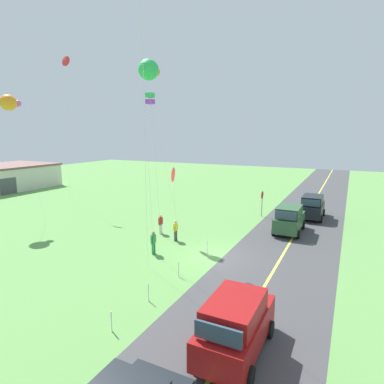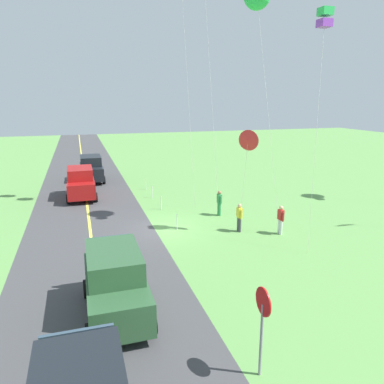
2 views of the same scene
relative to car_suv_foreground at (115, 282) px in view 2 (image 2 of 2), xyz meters
name	(u,v)px [view 2 (image 2 of 2)]	position (x,y,z in m)	size (l,w,h in m)	color
ground_plane	(164,230)	(-7.71, 3.44, -1.20)	(120.00, 120.00, 0.10)	#60994C
asphalt_road	(91,236)	(-7.71, -0.56, -1.15)	(120.00, 7.00, 0.00)	#424244
road_centre_stripe	(91,236)	(-7.71, -0.56, -1.15)	(120.00, 0.16, 0.00)	#E5E04C
car_suv_foreground	(115,282)	(0.00, 0.00, 0.00)	(4.40, 2.12, 2.24)	#2D5633
car_parked_west_far	(91,168)	(-21.83, 0.10, 0.00)	(4.40, 2.12, 2.24)	black
car_parked_west_near	(81,183)	(-16.14, -0.87, 0.00)	(4.40, 2.12, 2.24)	maroon
stop_sign	(263,315)	(4.12, 3.34, 0.65)	(0.76, 0.08, 2.56)	gray
person_adult_near	(219,202)	(-9.10, 7.36, -0.29)	(0.58, 0.22, 1.60)	#338C4C
person_adult_companion	(239,217)	(-6.05, 7.35, -0.29)	(0.58, 0.22, 1.60)	#3F3F47
person_child_watcher	(281,219)	(-5.04, 9.32, -0.29)	(0.58, 0.22, 1.60)	silver
kite_blue_mid	(248,141)	(-5.81, 7.58, 3.90)	(1.00, 0.96, 5.62)	silver
kite_orange_near	(325,18)	(-4.31, 10.55, 9.65)	(2.31, 1.62, 11.27)	silver
fence_post_0	(146,184)	(-17.19, 4.14, -0.70)	(0.05, 0.05, 0.90)	silver
fence_post_1	(152,192)	(-14.48, 4.14, -0.70)	(0.05, 0.05, 0.90)	silver
fence_post_2	(161,203)	(-11.43, 4.14, -0.70)	(0.05, 0.05, 0.90)	silver
fence_post_3	(177,222)	(-7.37, 4.14, -0.70)	(0.05, 0.05, 0.90)	silver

